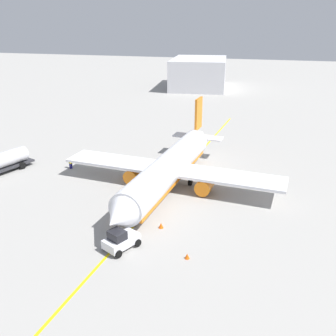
{
  "coord_description": "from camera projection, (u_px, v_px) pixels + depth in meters",
  "views": [
    {
      "loc": [
        44.09,
        13.1,
        21.32
      ],
      "look_at": [
        0.0,
        0.0,
        3.0
      ],
      "focal_mm": 39.01,
      "sensor_mm": 36.0,
      "label": 1
    }
  ],
  "objects": [
    {
      "name": "safety_cone_wingtip",
      "position": [
        161.0,
        225.0,
        40.68
      ],
      "size": [
        0.56,
        0.56,
        0.62
      ],
      "primitive_type": "cone",
      "color": "#F2590F",
      "rests_on": "ground"
    },
    {
      "name": "fuel_tanker",
      "position": [
        1.0,
        162.0,
        55.29
      ],
      "size": [
        9.91,
        5.16,
        3.15
      ],
      "color": "#2D2D33",
      "rests_on": "ground"
    },
    {
      "name": "airplane",
      "position": [
        169.0,
        168.0,
        50.0
      ],
      "size": [
        33.87,
        31.41,
        9.95
      ],
      "color": "white",
      "rests_on": "ground"
    },
    {
      "name": "distant_hangar",
      "position": [
        199.0,
        73.0,
        128.19
      ],
      "size": [
        29.91,
        21.67,
        9.96
      ],
      "color": "silver",
      "rests_on": "ground"
    },
    {
      "name": "ground_plane",
      "position": [
        168.0,
        188.0,
        50.62
      ],
      "size": [
        400.0,
        400.0,
        0.0
      ],
      "primitive_type": "plane",
      "color": "#9E9B96"
    },
    {
      "name": "refueling_worker",
      "position": [
        71.0,
        163.0,
        57.24
      ],
      "size": [
        0.57,
        0.63,
        1.71
      ],
      "color": "navy",
      "rests_on": "ground"
    },
    {
      "name": "safety_cone_nose",
      "position": [
        187.0,
        256.0,
        35.39
      ],
      "size": [
        0.5,
        0.5,
        0.55
      ],
      "primitive_type": "cone",
      "color": "#F2590F",
      "rests_on": "ground"
    },
    {
      "name": "pushback_tug",
      "position": [
        120.0,
        240.0,
        36.7
      ],
      "size": [
        4.11,
        3.53,
        2.2
      ],
      "color": "silver",
      "rests_on": "ground"
    },
    {
      "name": "taxi_line_marking",
      "position": [
        168.0,
        188.0,
        50.62
      ],
      "size": [
        84.53,
        6.39,
        0.01
      ],
      "primitive_type": "cube",
      "rotation": [
        0.0,
        0.0,
        -0.07
      ],
      "color": "yellow",
      "rests_on": "ground"
    }
  ]
}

